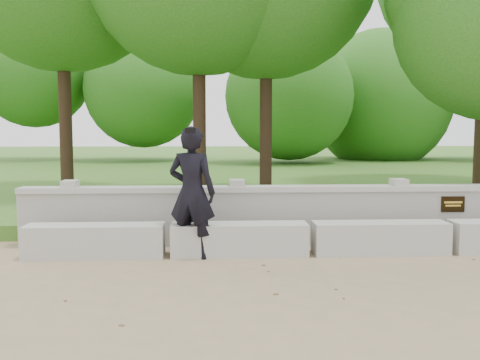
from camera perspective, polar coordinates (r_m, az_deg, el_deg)
name	(u,v)px	position (r m, az deg, el deg)	size (l,w,h in m)	color
lawn	(304,175)	(19.81, 6.85, 0.58)	(40.00, 22.00, 0.25)	#31571F
concrete_bench	(449,237)	(8.23, 21.40, -5.69)	(11.90, 0.45, 0.45)	#AFADA5
parapet_wall	(430,213)	(8.82, 19.58, -3.34)	(12.50, 0.35, 0.90)	#A5A29C
man_main	(192,192)	(7.31, -5.15, -1.33)	(0.76, 0.70, 1.80)	black
shrub_a	(140,204)	(8.92, -10.65, -2.54)	(0.31, 0.21, 0.58)	#308D31
shrub_b	(390,199)	(9.98, 15.75, -1.95)	(0.30, 0.24, 0.54)	#308D31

